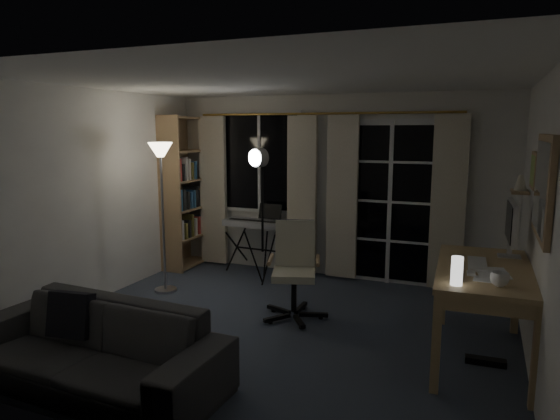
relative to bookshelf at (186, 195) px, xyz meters
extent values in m
cube|color=#313847|center=(2.13, -1.74, -1.02)|extent=(4.50, 4.00, 0.02)
cube|color=white|center=(1.08, 0.24, 0.49)|extent=(1.20, 0.06, 1.40)
cube|color=black|center=(1.08, 0.21, 0.49)|extent=(1.10, 0.02, 1.30)
cube|color=white|center=(1.08, 0.20, 0.49)|extent=(0.04, 0.03, 1.30)
cube|color=white|center=(2.88, 0.24, 0.01)|extent=(1.32, 0.06, 2.11)
cube|color=black|center=(2.58, 0.21, 0.01)|extent=(0.55, 0.02, 1.95)
cube|color=black|center=(3.18, 0.21, 0.01)|extent=(0.55, 0.02, 1.95)
cube|color=white|center=(2.88, 0.20, 0.01)|extent=(0.05, 0.04, 2.05)
cube|color=white|center=(2.88, 0.20, -0.46)|extent=(1.15, 0.03, 0.03)
cube|color=white|center=(2.88, 0.20, 0.04)|extent=(1.15, 0.03, 0.03)
cube|color=white|center=(2.88, 0.20, 0.54)|extent=(1.15, 0.03, 0.03)
cylinder|color=gold|center=(1.98, 0.16, 1.14)|extent=(3.50, 0.03, 0.03)
cube|color=beige|center=(0.38, 0.14, 0.07)|extent=(0.40, 0.07, 2.10)
cube|color=beige|center=(1.73, 0.14, 0.07)|extent=(0.40, 0.07, 2.10)
cube|color=beige|center=(2.28, 0.14, 0.07)|extent=(0.40, 0.07, 2.10)
cube|color=beige|center=(3.58, 0.14, 0.07)|extent=(0.40, 0.07, 2.10)
cube|color=tan|center=(0.05, -0.46, 0.05)|extent=(0.34, 0.04, 2.14)
cube|color=tan|center=(0.03, 0.50, 0.05)|extent=(0.34, 0.04, 2.14)
cube|color=tan|center=(-0.12, 0.02, 0.05)|extent=(0.05, 0.96, 2.14)
cube|color=tan|center=(0.04, 0.02, -0.98)|extent=(0.36, 0.97, 0.03)
cube|color=tan|center=(0.04, 0.02, -0.59)|extent=(0.36, 0.97, 0.03)
cube|color=tan|center=(0.04, 0.02, -0.18)|extent=(0.36, 0.97, 0.03)
cube|color=tan|center=(0.04, 0.02, 0.23)|extent=(0.36, 0.97, 0.03)
cube|color=tan|center=(0.04, 0.02, 0.63)|extent=(0.36, 0.97, 0.03)
cube|color=tan|center=(0.04, 0.02, 1.09)|extent=(0.36, 0.97, 0.03)
cube|color=white|center=(0.07, -0.38, -0.44)|extent=(0.24, 0.07, 0.27)
cube|color=olive|center=(0.06, -0.27, -0.46)|extent=(0.24, 0.05, 0.22)
cube|color=#2D2D2D|center=(0.06, -0.18, -0.45)|extent=(0.24, 0.04, 0.25)
cube|color=olive|center=(0.06, -0.10, -0.41)|extent=(0.24, 0.04, 0.32)
cube|color=white|center=(0.06, -0.02, -0.45)|extent=(0.24, 0.06, 0.25)
cube|color=#CD403A|center=(0.06, 0.08, -0.44)|extent=(0.24, 0.04, 0.26)
cube|color=teal|center=(0.06, 0.16, -0.44)|extent=(0.24, 0.06, 0.26)
cube|color=olive|center=(0.05, 0.26, -0.45)|extent=(0.24, 0.04, 0.25)
cube|color=#CD403A|center=(0.05, 0.33, -0.45)|extent=(0.24, 0.06, 0.25)
cube|color=#2D2D2D|center=(0.05, 0.43, -0.43)|extent=(0.24, 0.03, 0.28)
cube|color=teal|center=(0.07, -0.38, -0.02)|extent=(0.24, 0.04, 0.29)
cube|color=#2D2D2D|center=(0.06, -0.30, -0.02)|extent=(0.24, 0.07, 0.29)
cube|color=#2D2D2D|center=(0.06, -0.19, -0.04)|extent=(0.24, 0.04, 0.25)
cube|color=teal|center=(0.06, -0.11, -0.05)|extent=(0.24, 0.04, 0.23)
cube|color=teal|center=(0.06, -0.04, -0.04)|extent=(0.24, 0.04, 0.25)
cube|color=#2D2D2D|center=(0.06, 0.05, -0.02)|extent=(0.24, 0.04, 0.29)
cube|color=#2D2D2D|center=(0.06, 0.12, -0.05)|extent=(0.24, 0.05, 0.23)
cube|color=#DEC253|center=(0.06, 0.22, -0.04)|extent=(0.24, 0.05, 0.25)
cube|color=olive|center=(0.05, 0.30, -0.04)|extent=(0.24, 0.04, 0.26)
cube|color=#2D2D2D|center=(0.05, 0.38, -0.04)|extent=(0.24, 0.04, 0.25)
cube|color=#CD403A|center=(0.07, -0.38, 0.39)|extent=(0.24, 0.04, 0.30)
cube|color=#2D2D2D|center=(0.06, -0.29, 0.36)|extent=(0.24, 0.03, 0.23)
cube|color=white|center=(0.06, -0.22, 0.40)|extent=(0.24, 0.04, 0.32)
cube|color=white|center=(0.06, -0.14, 0.39)|extent=(0.24, 0.04, 0.29)
cube|color=olive|center=(0.06, -0.06, 0.36)|extent=(0.24, 0.04, 0.24)
cube|color=teal|center=(0.06, 0.01, 0.36)|extent=(0.24, 0.05, 0.25)
cylinder|color=#B2B2B7|center=(0.44, -1.17, -1.00)|extent=(0.35, 0.35, 0.03)
cylinder|color=#B2B2B7|center=(0.44, -1.17, -0.16)|extent=(0.04, 0.04, 1.67)
cone|color=#FFE5B2|center=(0.44, -1.17, 0.70)|extent=(0.37, 0.37, 0.17)
cylinder|color=black|center=(0.83, -0.02, -0.68)|extent=(0.05, 0.59, 0.54)
cylinder|color=black|center=(0.83, -0.02, -0.68)|extent=(0.05, 0.59, 0.54)
cylinder|color=black|center=(1.77, -0.06, -0.68)|extent=(0.05, 0.59, 0.54)
cylinder|color=black|center=(1.77, -0.06, -0.68)|extent=(0.05, 0.59, 0.54)
cylinder|color=black|center=(1.30, -0.04, -0.68)|extent=(0.94, 0.06, 0.02)
cube|color=silver|center=(1.30, -0.04, -0.33)|extent=(1.24, 0.37, 0.08)
cube|color=white|center=(1.29, -0.12, -0.29)|extent=(1.14, 0.18, 0.01)
cube|color=black|center=(1.30, -0.08, -0.28)|extent=(1.10, 0.12, 0.01)
cube|color=black|center=(1.30, 0.05, -0.17)|extent=(0.33, 0.08, 0.20)
cylinder|color=black|center=(1.48, -0.41, -0.70)|extent=(0.13, 0.26, 0.70)
cylinder|color=black|center=(1.36, -0.24, -0.70)|extent=(0.17, 0.23, 0.70)
cylinder|color=black|center=(1.28, -0.43, -0.70)|extent=(0.28, 0.06, 0.70)
cylinder|color=black|center=(1.37, -0.36, -0.01)|extent=(0.04, 0.04, 1.21)
cylinder|color=silver|center=(1.35, -0.41, 0.59)|extent=(0.26, 0.21, 0.23)
cylinder|color=white|center=(1.32, -0.48, 0.59)|extent=(0.19, 0.10, 0.20)
cube|color=black|center=(2.40, -1.34, -0.97)|extent=(0.30, 0.14, 0.04)
cylinder|color=black|center=(2.47, -1.32, -0.99)|extent=(0.06, 0.06, 0.05)
cube|color=black|center=(2.20, -1.19, -0.97)|extent=(0.05, 0.30, 0.04)
cylinder|color=black|center=(2.20, -1.12, -0.99)|extent=(0.06, 0.06, 0.05)
cube|color=black|center=(2.00, -1.34, -0.97)|extent=(0.30, 0.14, 0.04)
cylinder|color=black|center=(1.93, -1.31, -0.99)|extent=(0.06, 0.06, 0.05)
cube|color=black|center=(2.08, -1.57, -0.97)|extent=(0.22, 0.27, 0.04)
cylinder|color=black|center=(2.03, -1.63, -0.99)|extent=(0.06, 0.06, 0.05)
cube|color=black|center=(2.32, -1.57, -0.97)|extent=(0.21, 0.27, 0.04)
cylinder|color=black|center=(2.36, -1.63, -0.99)|extent=(0.06, 0.06, 0.05)
cylinder|color=black|center=(2.20, -1.40, -0.75)|extent=(0.07, 0.07, 0.38)
cube|color=beige|center=(2.20, -1.40, -0.54)|extent=(0.55, 0.55, 0.08)
cube|color=beige|center=(2.14, -1.20, -0.26)|extent=(0.43, 0.24, 0.49)
cube|color=black|center=(2.12, -1.17, -0.24)|extent=(0.41, 0.21, 0.46)
cylinder|color=tan|center=(1.96, -1.46, -0.39)|extent=(0.15, 0.37, 0.04)
cylinder|color=tan|center=(2.43, -1.31, -0.39)|extent=(0.15, 0.37, 0.04)
cube|color=tan|center=(4.01, -1.66, -0.23)|extent=(0.82, 1.54, 0.04)
cube|color=tan|center=(4.01, -1.66, -0.30)|extent=(0.77, 1.50, 0.11)
cube|color=tan|center=(3.70, -2.39, -0.63)|extent=(0.07, 0.07, 0.77)
cube|color=tan|center=(4.37, -2.36, -0.63)|extent=(0.07, 0.07, 0.77)
cube|color=tan|center=(3.64, -0.96, -0.63)|extent=(0.07, 0.07, 0.77)
cube|color=tan|center=(4.31, -0.94, -0.63)|extent=(0.07, 0.07, 0.77)
cube|color=silver|center=(4.21, -1.21, -0.20)|extent=(0.20, 0.14, 0.02)
cube|color=silver|center=(4.21, -1.21, -0.05)|extent=(0.04, 0.03, 0.24)
cube|color=silver|center=(4.21, -1.21, 0.12)|extent=(0.06, 0.59, 0.37)
cube|color=black|center=(4.19, -1.21, 0.12)|extent=(0.03, 0.54, 0.32)
cube|color=white|center=(3.95, -1.60, -0.19)|extent=(0.17, 0.46, 0.02)
cube|color=white|center=(3.91, -1.93, -0.19)|extent=(0.07, 0.11, 0.02)
cube|color=white|center=(4.06, -1.82, -0.20)|extent=(0.29, 0.36, 0.01)
cube|color=white|center=(4.04, -2.03, -0.20)|extent=(0.23, 0.17, 0.00)
cube|color=black|center=(3.83, -2.15, -0.14)|extent=(0.06, 0.05, 0.13)
cylinder|color=white|center=(3.81, -2.26, -0.10)|extent=(0.09, 0.09, 0.22)
cube|color=black|center=(4.06, -1.76, -0.99)|extent=(0.33, 0.10, 0.05)
imported|color=silver|center=(4.11, -2.16, -0.14)|extent=(0.14, 0.11, 0.13)
cube|color=tan|center=(4.35, -2.09, 0.54)|extent=(0.04, 0.94, 0.74)
cube|color=white|center=(4.33, -2.09, 0.54)|extent=(0.01, 0.84, 0.64)
cube|color=tan|center=(4.36, -1.19, 0.59)|extent=(0.03, 0.42, 0.32)
cube|color=#57AF64|center=(4.34, -1.19, 0.59)|extent=(0.00, 0.36, 0.26)
cube|color=tan|center=(4.29, -0.69, 0.34)|extent=(0.16, 0.30, 0.02)
cone|color=beige|center=(4.29, -0.69, 0.43)|extent=(0.12, 0.12, 0.15)
imported|color=#333235|center=(1.27, -3.29, -0.60)|extent=(2.15, 0.70, 0.83)
cube|color=black|center=(0.96, -3.18, -0.53)|extent=(0.38, 0.24, 0.37)
camera|label=1|loc=(3.96, -6.05, 0.94)|focal=32.00mm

